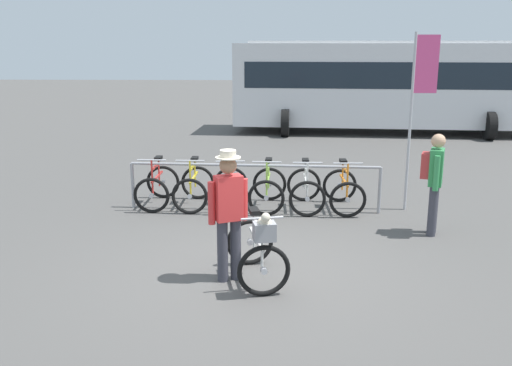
# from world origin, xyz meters

# --- Properties ---
(ground_plane) EXTENTS (80.00, 80.00, 0.00)m
(ground_plane) POSITION_xyz_m (0.00, 0.00, 0.00)
(ground_plane) COLOR #514F4C
(bike_rack_rail) EXTENTS (4.60, 0.29, 0.88)m
(bike_rack_rail) POSITION_xyz_m (-0.05, 2.82, 0.70)
(bike_rack_rail) COLOR #99999E
(bike_rack_rail) RESTS_ON ground
(racked_bike_red) EXTENTS (0.67, 1.10, 0.97)m
(racked_bike_red) POSITION_xyz_m (-1.89, 3.09, 0.37)
(racked_bike_red) COLOR black
(racked_bike_red) RESTS_ON ground
(racked_bike_yellow) EXTENTS (0.67, 1.12, 0.98)m
(racked_bike_yellow) POSITION_xyz_m (-1.20, 3.05, 0.37)
(racked_bike_yellow) COLOR black
(racked_bike_yellow) RESTS_ON ground
(racked_bike_blue) EXTENTS (0.74, 1.14, 0.97)m
(racked_bike_blue) POSITION_xyz_m (-0.50, 3.02, 0.37)
(racked_bike_blue) COLOR black
(racked_bike_blue) RESTS_ON ground
(racked_bike_lime) EXTENTS (0.71, 1.12, 0.97)m
(racked_bike_lime) POSITION_xyz_m (0.20, 2.98, 0.37)
(racked_bike_lime) COLOR black
(racked_bike_lime) RESTS_ON ground
(racked_bike_white) EXTENTS (0.67, 1.09, 0.97)m
(racked_bike_white) POSITION_xyz_m (0.90, 2.95, 0.37)
(racked_bike_white) COLOR black
(racked_bike_white) RESTS_ON ground
(racked_bike_orange) EXTENTS (0.69, 1.13, 0.98)m
(racked_bike_orange) POSITION_xyz_m (1.60, 2.91, 0.37)
(racked_bike_orange) COLOR black
(racked_bike_orange) RESTS_ON ground
(featured_bicycle) EXTENTS (0.87, 1.25, 1.09)m
(featured_bicycle) POSITION_xyz_m (0.11, -0.42, 0.49)
(featured_bicycle) COLOR black
(featured_bicycle) RESTS_ON ground
(person_with_featured_bike) EXTENTS (0.49, 0.32, 1.72)m
(person_with_featured_bike) POSITION_xyz_m (-0.27, -0.32, 0.95)
(person_with_featured_bike) COLOR #383842
(person_with_featured_bike) RESTS_ON ground
(pedestrian_with_backpack) EXTENTS (0.41, 0.50, 1.64)m
(pedestrian_with_backpack) POSITION_xyz_m (2.85, 1.58, 0.94)
(pedestrian_with_backpack) COLOR #383842
(pedestrian_with_backpack) RESTS_ON ground
(bus_distant) EXTENTS (10.16, 3.90, 3.08)m
(bus_distant) POSITION_xyz_m (4.02, 12.25, 1.74)
(bus_distant) COLOR silver
(bus_distant) RESTS_ON ground
(banner_flag) EXTENTS (0.45, 0.05, 3.20)m
(banner_flag) POSITION_xyz_m (2.88, 2.95, 2.23)
(banner_flag) COLOR #B2B2B7
(banner_flag) RESTS_ON ground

